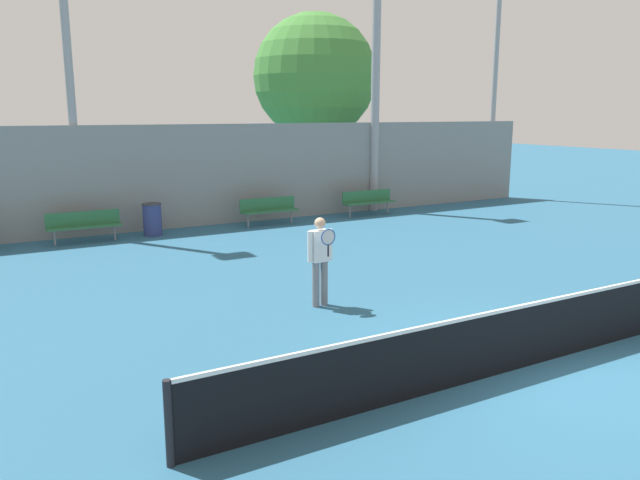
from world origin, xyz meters
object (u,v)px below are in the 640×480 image
(light_pole_center_back, at_px, (376,76))
(trash_bin, at_px, (152,219))
(tennis_net, at_px, (539,332))
(tree_green_broad, at_px, (315,77))
(bench_adjacent_court, at_px, (269,208))
(light_pole_far_right, at_px, (498,26))
(tennis_player, at_px, (320,257))
(bench_courtside_near, at_px, (84,223))
(bench_by_gate, at_px, (368,200))
(light_pole_near_left, at_px, (66,36))

(light_pole_center_back, relative_size, trash_bin, 8.99)
(tennis_net, relative_size, tree_green_broad, 1.44)
(bench_adjacent_court, xyz_separation_m, light_pole_center_back, (4.74, 0.82, 4.36))
(trash_bin, xyz_separation_m, tree_green_broad, (8.38, 4.96, 4.60))
(bench_adjacent_court, distance_m, light_pole_far_right, 13.11)
(tennis_player, xyz_separation_m, trash_bin, (-0.91, 8.52, -0.48))
(light_pole_far_right, bearing_deg, bench_courtside_near, -175.27)
(light_pole_far_right, height_order, trash_bin, light_pole_far_right)
(bench_by_gate, bearing_deg, tennis_player, -128.89)
(bench_adjacent_court, height_order, light_pole_center_back, light_pole_center_back)
(light_pole_center_back, bearing_deg, tree_green_broad, 92.61)
(bench_courtside_near, xyz_separation_m, tree_green_broad, (10.33, 4.98, 4.54))
(light_pole_center_back, bearing_deg, bench_adjacent_court, -170.23)
(bench_adjacent_court, bearing_deg, trash_bin, 179.71)
(bench_adjacent_court, bearing_deg, tennis_net, -97.05)
(tennis_net, distance_m, light_pole_far_right, 20.04)
(bench_adjacent_court, xyz_separation_m, trash_bin, (-3.83, 0.02, -0.06))
(bench_by_gate, xyz_separation_m, light_pole_center_back, (0.81, 0.82, 4.36))
(tennis_net, distance_m, bench_by_gate, 13.66)
(bench_courtside_near, bearing_deg, light_pole_near_left, 85.95)
(bench_courtside_near, height_order, trash_bin, trash_bin)
(bench_courtside_near, height_order, bench_adjacent_court, same)
(tennis_player, bearing_deg, tennis_net, -74.06)
(bench_courtside_near, bearing_deg, light_pole_far_right, 4.73)
(bench_courtside_near, distance_m, light_pole_near_left, 5.29)
(bench_courtside_near, relative_size, bench_adjacent_court, 1.03)
(light_pole_center_back, bearing_deg, bench_courtside_near, -175.56)
(tennis_player, height_order, tree_green_broad, tree_green_broad)
(tennis_net, height_order, trash_bin, trash_bin)
(light_pole_far_right, bearing_deg, tree_green_broad, 151.96)
(bench_by_gate, xyz_separation_m, tree_green_broad, (0.62, 4.98, 4.54))
(trash_bin, distance_m, tree_green_broad, 10.77)
(tennis_player, distance_m, light_pole_far_right, 18.36)
(bench_by_gate, bearing_deg, light_pole_near_left, 173.73)
(bench_adjacent_court, height_order, trash_bin, trash_bin)
(bench_by_gate, relative_size, tree_green_broad, 0.27)
(bench_courtside_near, bearing_deg, trash_bin, 0.56)
(tennis_player, bearing_deg, light_pole_near_left, 103.22)
(tree_green_broad, bearing_deg, light_pole_center_back, -87.39)
(tennis_player, bearing_deg, bench_by_gate, 48.13)
(tree_green_broad, bearing_deg, bench_by_gate, -97.06)
(light_pole_near_left, xyz_separation_m, tree_green_broad, (10.25, 3.92, -0.64))
(light_pole_far_right, distance_m, tree_green_broad, 7.86)
(light_pole_near_left, height_order, light_pole_far_right, light_pole_far_right)
(bench_courtside_near, height_order, light_pole_center_back, light_pole_center_back)
(tennis_player, relative_size, tree_green_broad, 0.22)
(tennis_player, height_order, light_pole_far_right, light_pole_far_right)
(light_pole_center_back, relative_size, tree_green_broad, 1.14)
(tennis_player, height_order, bench_courtside_near, tennis_player)
(bench_adjacent_court, relative_size, light_pole_near_left, 0.20)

